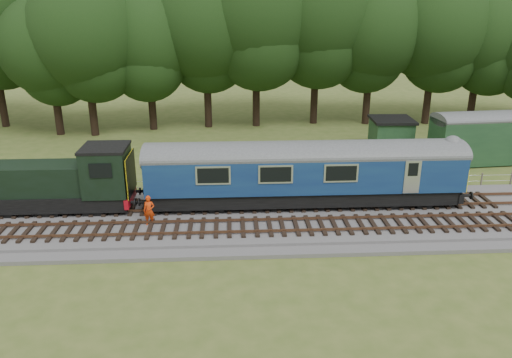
{
  "coord_description": "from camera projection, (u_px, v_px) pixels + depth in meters",
  "views": [
    {
      "loc": [
        1.5,
        -25.5,
        11.75
      ],
      "look_at": [
        2.94,
        1.4,
        2.0
      ],
      "focal_mm": 35.0,
      "sensor_mm": 36.0,
      "label": 1
    }
  ],
  "objects": [
    {
      "name": "shunter_loco",
      "position": [
        59.0,
        183.0,
        28.1
      ],
      "size": [
        8.91,
        2.6,
        3.38
      ],
      "color": "black",
      "rests_on": "ground"
    },
    {
      "name": "shed",
      "position": [
        391.0,
        134.0,
        40.54
      ],
      "size": [
        3.41,
        3.41,
        2.69
      ],
      "rotation": [
        0.0,
        0.0,
        -0.04
      ],
      "color": "#1B3B22",
      "rests_on": "ground"
    },
    {
      "name": "dmu_railcar",
      "position": [
        305.0,
        168.0,
        28.59
      ],
      "size": [
        18.05,
        2.86,
        3.88
      ],
      "color": "black",
      "rests_on": "ground"
    },
    {
      "name": "fence",
      "position": [
        208.0,
        193.0,
        32.09
      ],
      "size": [
        64.0,
        0.12,
        1.0
      ],
      "primitive_type": null,
      "color": "#6B6054",
      "rests_on": "ground"
    },
    {
      "name": "track_south",
      "position": [
        203.0,
        228.0,
        26.23
      ],
      "size": [
        67.2,
        2.4,
        0.21
      ],
      "color": "black",
      "rests_on": "ballast"
    },
    {
      "name": "tree_line",
      "position": [
        214.0,
        127.0,
        48.53
      ],
      "size": [
        70.0,
        8.0,
        18.0
      ],
      "primitive_type": null,
      "color": "black",
      "rests_on": "ground"
    },
    {
      "name": "ballast",
      "position": [
        205.0,
        219.0,
        27.81
      ],
      "size": [
        70.0,
        7.0,
        0.35
      ],
      "primitive_type": "cube",
      "color": "#4C4C4F",
      "rests_on": "ground"
    },
    {
      "name": "ground",
      "position": [
        205.0,
        222.0,
        27.87
      ],
      "size": [
        120.0,
        120.0,
        0.0
      ],
      "primitive_type": "plane",
      "color": "#465D22",
      "rests_on": "ground"
    },
    {
      "name": "track_north",
      "position": [
        206.0,
        205.0,
        29.04
      ],
      "size": [
        67.2,
        2.4,
        0.21
      ],
      "color": "black",
      "rests_on": "ballast"
    },
    {
      "name": "worker",
      "position": [
        149.0,
        210.0,
        26.47
      ],
      "size": [
        0.61,
        0.41,
        1.64
      ],
      "primitive_type": "imported",
      "rotation": [
        0.0,
        0.0,
        -0.02
      ],
      "color": "red",
      "rests_on": "ballast"
    }
  ]
}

